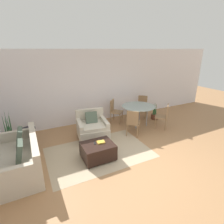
# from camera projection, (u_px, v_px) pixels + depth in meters

# --- Properties ---
(ground_plane) EXTENTS (20.00, 20.00, 0.00)m
(ground_plane) POSITION_uv_depth(u_px,v_px,m) (139.00, 167.00, 4.32)
(ground_plane) COLOR #A3754C
(wall_back) EXTENTS (12.00, 0.06, 2.75)m
(wall_back) POSITION_uv_depth(u_px,v_px,m) (91.00, 87.00, 6.64)
(wall_back) COLOR white
(wall_back) RESTS_ON ground_plane
(area_rug) EXTENTS (2.81, 1.85, 0.01)m
(area_rug) POSITION_uv_depth(u_px,v_px,m) (99.00, 152.00, 4.91)
(area_rug) COLOR tan
(area_rug) RESTS_ON ground_plane
(couch) EXTENTS (0.94, 1.82, 0.92)m
(couch) POSITION_uv_depth(u_px,v_px,m) (20.00, 160.00, 4.08)
(couch) COLOR beige
(couch) RESTS_ON ground_plane
(armchair) EXTENTS (1.04, 1.06, 0.89)m
(armchair) POSITION_uv_depth(u_px,v_px,m) (92.00, 128.00, 5.61)
(armchair) COLOR beige
(armchair) RESTS_ON ground_plane
(ottoman) EXTENTS (0.81, 0.67, 0.44)m
(ottoman) POSITION_uv_depth(u_px,v_px,m) (98.00, 151.00, 4.56)
(ottoman) COLOR black
(ottoman) RESTS_ON ground_plane
(book_stack) EXTENTS (0.21, 0.17, 0.03)m
(book_stack) POSITION_uv_depth(u_px,v_px,m) (101.00, 142.00, 4.56)
(book_stack) COLOR gold
(book_stack) RESTS_ON ottoman
(tv_remote_primary) EXTENTS (0.09, 0.16, 0.01)m
(tv_remote_primary) POSITION_uv_depth(u_px,v_px,m) (102.00, 140.00, 4.67)
(tv_remote_primary) COLOR black
(tv_remote_primary) RESTS_ON ottoman
(tv_remote_secondary) EXTENTS (0.08, 0.16, 0.01)m
(tv_remote_secondary) POSITION_uv_depth(u_px,v_px,m) (95.00, 143.00, 4.53)
(tv_remote_secondary) COLOR black
(tv_remote_secondary) RESTS_ON ottoman
(potted_plant) EXTENTS (0.41, 0.41, 1.17)m
(potted_plant) POSITION_uv_depth(u_px,v_px,m) (11.00, 140.00, 5.14)
(potted_plant) COLOR #333338
(potted_plant) RESTS_ON ground_plane
(side_table) EXTENTS (0.40, 0.40, 0.50)m
(side_table) POSITION_uv_depth(u_px,v_px,m) (29.00, 133.00, 5.27)
(side_table) COLOR black
(side_table) RESTS_ON ground_plane
(dining_table) EXTENTS (1.22, 1.22, 0.76)m
(dining_table) POSITION_uv_depth(u_px,v_px,m) (138.00, 108.00, 6.47)
(dining_table) COLOR #8C9E99
(dining_table) RESTS_ON ground_plane
(dining_chair_near_left) EXTENTS (0.59, 0.59, 0.90)m
(dining_chair_near_left) POSITION_uv_depth(u_px,v_px,m) (133.00, 121.00, 5.70)
(dining_chair_near_left) COLOR #93704C
(dining_chair_near_left) RESTS_ON ground_plane
(dining_chair_near_right) EXTENTS (0.59, 0.59, 0.90)m
(dining_chair_near_right) POSITION_uv_depth(u_px,v_px,m) (164.00, 115.00, 6.26)
(dining_chair_near_right) COLOR #93704C
(dining_chair_near_right) RESTS_ON ground_plane
(dining_chair_far_left) EXTENTS (0.59, 0.59, 0.90)m
(dining_chair_far_left) POSITION_uv_depth(u_px,v_px,m) (114.00, 110.00, 6.81)
(dining_chair_far_left) COLOR #93704C
(dining_chair_far_left) RESTS_ON ground_plane
(dining_chair_far_right) EXTENTS (0.59, 0.59, 0.90)m
(dining_chair_far_right) POSITION_uv_depth(u_px,v_px,m) (142.00, 105.00, 7.36)
(dining_chair_far_right) COLOR #93704C
(dining_chair_far_right) RESTS_ON ground_plane
(potted_plant_small) EXTENTS (0.29, 0.29, 0.73)m
(potted_plant_small) POSITION_uv_depth(u_px,v_px,m) (155.00, 115.00, 7.22)
(potted_plant_small) COLOR brown
(potted_plant_small) RESTS_ON ground_plane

